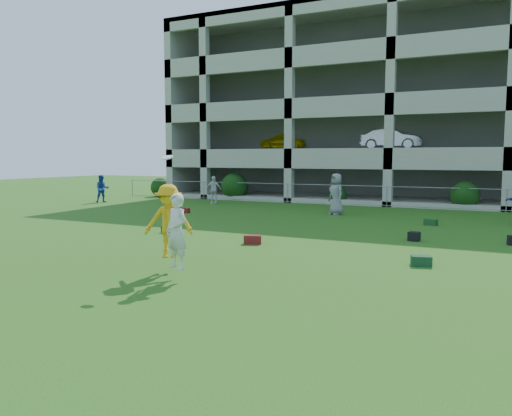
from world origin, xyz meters
The scene contains 14 objects.
ground centered at (0.00, 0.00, 0.00)m, with size 100.00×100.00×0.00m, color #235114.
bystander_a centered at (-16.37, 14.24, 0.84)m, with size 0.82×0.64×1.69m, color #213E98.
bystander_b centered at (-9.86, 16.66, 0.82)m, with size 0.96×0.40×1.64m, color silver.
bystander_c centered at (-1.48, 14.17, 1.00)m, with size 0.98×0.64×2.00m, color gray.
bag_red_a centered at (-1.50, 5.01, 0.14)m, with size 0.55×0.30×0.28m, color #570E17.
bag_black_b centered at (-5.39, 5.75, 0.11)m, with size 0.40×0.25×0.22m, color black.
bag_green_c centered at (3.85, 4.00, 0.13)m, with size 0.50×0.35×0.26m, color #14381D.
crate_d centered at (3.10, 7.91, 0.15)m, with size 0.35×0.35×0.30m, color black.
bag_red_f centered at (-8.48, 11.53, 0.12)m, with size 0.45×0.28×0.24m, color #580F0F.
bag_green_g centered at (3.14, 12.14, 0.12)m, with size 0.50×0.30×0.25m, color #163D18.
frisbee_contest centered at (-1.44, 0.47, 1.22)m, with size 1.69×1.47×2.57m.
parking_garage centered at (-0.02, 27.70, 6.01)m, with size 30.00×14.00×12.00m.
fence centered at (0.00, 19.00, 0.61)m, with size 36.06×0.06×1.20m.
shrub_row centered at (4.59, 19.70, 1.51)m, with size 34.38×2.52×3.50m.
Camera 1 is at (5.51, -9.23, 2.79)m, focal length 35.00 mm.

